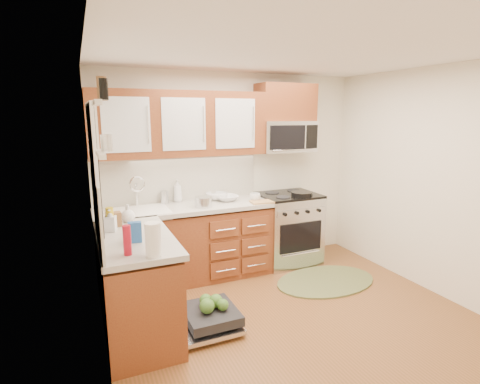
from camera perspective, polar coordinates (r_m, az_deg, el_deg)
name	(u,v)px	position (r m, az deg, el deg)	size (l,w,h in m)	color
floor	(302,325)	(3.86, 9.39, -19.33)	(3.50, 3.50, 0.00)	brown
ceiling	(312,51)	(3.35, 10.90, 20.40)	(3.50, 3.50, 0.00)	white
wall_back	(232,171)	(4.92, -1.21, 3.17)	(3.50, 0.04, 2.50)	white
wall_left	(98,220)	(2.85, -20.80, -3.96)	(0.04, 3.50, 2.50)	white
wall_right	(444,184)	(4.59, 28.65, 1.09)	(0.04, 3.50, 2.50)	white
base_cabinet_back	(187,246)	(4.62, -8.15, -8.09)	(2.05, 0.60, 0.85)	maroon
base_cabinet_left	(137,288)	(3.65, -15.46, -13.98)	(0.60, 1.25, 0.85)	maroon
countertop_back	(186,208)	(4.47, -8.29, -2.40)	(2.07, 0.64, 0.05)	beige
countertop_left	(135,239)	(3.48, -15.72, -6.88)	(0.64, 1.27, 0.05)	beige
backsplash_back	(178,178)	(4.69, -9.36, 2.09)	(2.05, 0.02, 0.57)	#BBB6A8
backsplash_left	(97,208)	(3.37, -20.98, -2.32)	(0.02, 1.25, 0.57)	#BBB6A8
upper_cabinets	(180,124)	(4.47, -9.13, 10.21)	(2.05, 0.35, 0.75)	maroon
cabinet_over_mw	(285,102)	(5.01, 6.95, 13.39)	(0.76, 0.35, 0.47)	maroon
range	(288,228)	(5.11, 7.31, -5.51)	(0.76, 0.64, 0.95)	silver
microwave	(286,136)	(5.00, 6.97, 8.41)	(0.76, 0.38, 0.40)	silver
sink	(141,221)	(4.38, -14.84, -4.34)	(0.62, 0.50, 0.26)	white
dishwasher	(207,319)	(3.72, -5.11, -18.72)	(0.70, 0.60, 0.20)	silver
window	(94,169)	(3.28, -21.39, 3.35)	(0.03, 1.05, 1.05)	white
window_blind	(94,128)	(3.26, -21.39, 9.13)	(0.02, 0.96, 0.40)	white
shelf_upper	(97,103)	(2.41, -21.02, 12.57)	(0.04, 0.40, 0.03)	white
shelf_lower	(100,154)	(2.42, -20.50, 5.46)	(0.04, 0.40, 0.03)	white
rug	(326,281)	(4.76, 12.93, -13.07)	(1.26, 0.82, 0.02)	olive
skillet	(302,194)	(4.90, 9.36, -0.28)	(0.27, 0.27, 0.05)	black
stock_pot	(203,202)	(4.37, -5.61, -1.52)	(0.20, 0.20, 0.12)	silver
cutting_board	(262,202)	(4.58, 3.42, -1.51)	(0.28, 0.18, 0.02)	#A4844B
canister	(164,197)	(4.60, -11.43, -0.80)	(0.10, 0.10, 0.15)	silver
paper_towel_roll	(153,240)	(2.92, -13.11, -7.07)	(0.12, 0.12, 0.26)	white
mustard_bottle	(110,219)	(3.67, -19.20, -3.92)	(0.07, 0.07, 0.22)	gold
red_bottle	(127,240)	(3.00, -16.82, -7.05)	(0.06, 0.06, 0.23)	#A20D1F
wooden_box	(114,220)	(3.80, -18.70, -3.99)	(0.14, 0.10, 0.14)	brown
blue_carton	(135,232)	(3.29, -15.72, -5.90)	(0.11, 0.07, 0.17)	#2358A5
bowl_a	(227,198)	(4.67, -2.05, -0.93)	(0.28, 0.28, 0.07)	#999999
bowl_b	(217,196)	(4.74, -3.57, -0.66)	(0.27, 0.27, 0.09)	#999999
cup	(255,197)	(4.65, 2.32, -0.79)	(0.13, 0.13, 0.10)	#999999
soap_bottle_a	(178,191)	(4.66, -9.50, 0.19)	(0.11, 0.11, 0.28)	#999999
soap_bottle_b	(110,220)	(3.65, -19.17, -4.06)	(0.10, 0.10, 0.21)	#999999
soap_bottle_c	(128,213)	(3.91, -16.73, -3.13)	(0.14, 0.14, 0.18)	#999999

